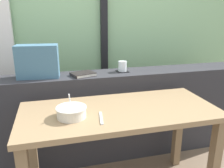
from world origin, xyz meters
name	(u,v)px	position (x,y,z in m)	size (l,w,h in m)	color
outdoor_backdrop	(84,2)	(0.00, 1.19, 1.40)	(4.80, 0.08, 2.80)	#8EBC89
window_divider_post	(104,12)	(0.19, 1.12, 1.30)	(0.07, 0.05, 2.60)	black
dark_console_ledge	(98,117)	(0.00, 0.55, 0.40)	(2.80, 0.29, 0.80)	#2D2D33
breakfast_table	(119,124)	(0.05, 0.02, 0.58)	(1.29, 0.58, 0.69)	#826849
coaster_square	(122,71)	(0.23, 0.56, 0.80)	(0.10, 0.10, 0.01)	black
juice_glass	(122,67)	(0.23, 0.56, 0.85)	(0.07, 0.07, 0.09)	white
closed_book	(83,74)	(-0.12, 0.51, 0.81)	(0.22, 0.19, 0.03)	black
throw_pillow	(38,61)	(-0.47, 0.55, 0.93)	(0.32, 0.14, 0.26)	#426B84
soup_bowl	(71,112)	(-0.27, -0.03, 0.73)	(0.18, 0.18, 0.16)	silver
fork_utensil	(101,118)	(-0.10, -0.09, 0.70)	(0.02, 0.17, 0.01)	silver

